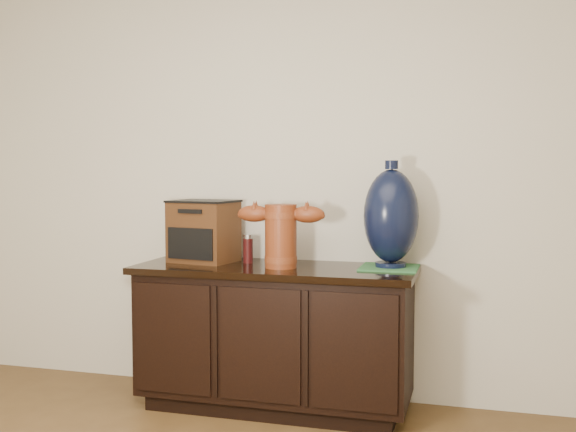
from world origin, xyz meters
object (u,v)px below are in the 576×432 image
(tv_radio, at_px, (204,231))
(lamp_base, at_px, (391,216))
(spray_can, at_px, (248,249))
(sideboard, at_px, (275,336))
(terracotta_vessel, at_px, (281,232))

(tv_radio, bearing_deg, lamp_base, 11.48)
(lamp_base, bearing_deg, spray_can, -179.25)
(sideboard, distance_m, spray_can, 0.48)
(lamp_base, bearing_deg, terracotta_vessel, -166.86)
(spray_can, bearing_deg, tv_radio, -176.38)
(sideboard, relative_size, lamp_base, 2.70)
(tv_radio, height_order, lamp_base, lamp_base)
(lamp_base, bearing_deg, tv_radio, -178.54)
(sideboard, relative_size, tv_radio, 3.87)
(sideboard, height_order, terracotta_vessel, terracotta_vessel)
(sideboard, xyz_separation_m, terracotta_vessel, (0.04, -0.04, 0.55))
(tv_radio, relative_size, lamp_base, 0.70)
(sideboard, height_order, tv_radio, tv_radio)
(spray_can, bearing_deg, lamp_base, 0.75)
(tv_radio, height_order, spray_can, tv_radio)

